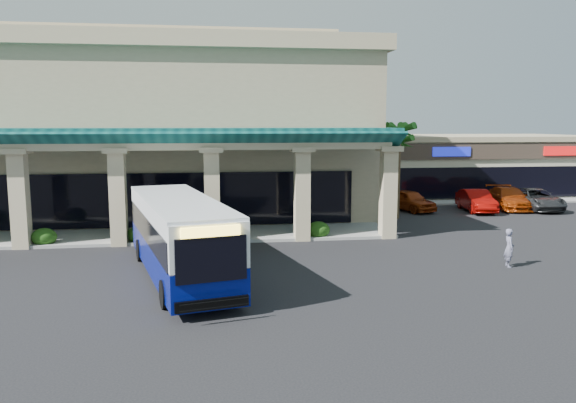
{
  "coord_description": "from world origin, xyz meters",
  "views": [
    {
      "loc": [
        -3.06,
        -22.49,
        5.87
      ],
      "look_at": [
        0.59,
        3.79,
        2.2
      ],
      "focal_mm": 35.0,
      "sensor_mm": 36.0,
      "label": 1
    }
  ],
  "objects": [
    {
      "name": "car_silver",
      "position": [
        10.35,
        13.87,
        0.72
      ],
      "size": [
        3.0,
        4.52,
        1.43
      ],
      "primitive_type": "imported",
      "rotation": [
        0.0,
        0.0,
        0.34
      ],
      "color": "maroon",
      "rests_on": "ground"
    },
    {
      "name": "palm_0",
      "position": [
        8.5,
        11.0,
        3.3
      ],
      "size": [
        2.4,
        2.4,
        6.6
      ],
      "primitive_type": null,
      "color": "#1E5A18",
      "rests_on": "ground"
    },
    {
      "name": "car_red",
      "position": [
        17.56,
        13.79,
        0.75
      ],
      "size": [
        2.97,
        5.44,
        1.49
      ],
      "primitive_type": "imported",
      "rotation": [
        0.0,
        0.0,
        -0.18
      ],
      "color": "#9B3308",
      "rests_on": "ground"
    },
    {
      "name": "palm_1",
      "position": [
        9.5,
        14.0,
        2.9
      ],
      "size": [
        2.4,
        2.4,
        5.8
      ],
      "primitive_type": null,
      "color": "#1E5A18",
      "rests_on": "ground"
    },
    {
      "name": "car_gray",
      "position": [
        19.13,
        13.18,
        0.73
      ],
      "size": [
        2.79,
        5.38,
        1.45
      ],
      "primitive_type": "imported",
      "rotation": [
        0.0,
        0.0,
        -0.07
      ],
      "color": "#2A2A2C",
      "rests_on": "ground"
    },
    {
      "name": "main_building",
      "position": [
        -8.0,
        16.0,
        5.67
      ],
      "size": [
        30.8,
        14.8,
        11.35
      ],
      "primitive_type": null,
      "color": "tan",
      "rests_on": "ground"
    },
    {
      "name": "transit_bus",
      "position": [
        -4.28,
        -1.0,
        1.53
      ],
      "size": [
        4.98,
        11.22,
        3.05
      ],
      "primitive_type": null,
      "rotation": [
        0.0,
        0.0,
        0.23
      ],
      "color": "#040F73",
      "rests_on": "ground"
    },
    {
      "name": "broadleaf_tree",
      "position": [
        7.5,
        19.0,
        2.41
      ],
      "size": [
        2.6,
        2.6,
        4.81
      ],
      "primitive_type": null,
      "color": "#1A400E",
      "rests_on": "ground"
    },
    {
      "name": "ground",
      "position": [
        0.0,
        0.0,
        0.0
      ],
      "size": [
        110.0,
        110.0,
        0.0
      ],
      "primitive_type": "plane",
      "color": "black"
    },
    {
      "name": "strip_mall",
      "position": [
        18.0,
        24.0,
        2.45
      ],
      "size": [
        22.5,
        12.5,
        4.9
      ],
      "primitive_type": null,
      "color": "beige",
      "rests_on": "ground"
    },
    {
      "name": "pedestrian",
      "position": [
        9.1,
        -1.31,
        0.8
      ],
      "size": [
        0.48,
        0.64,
        1.6
      ],
      "primitive_type": "imported",
      "rotation": [
        0.0,
        0.0,
        1.4
      ],
      "color": "slate",
      "rests_on": "ground"
    },
    {
      "name": "car_white",
      "position": [
        14.7,
        12.94,
        0.74
      ],
      "size": [
        2.14,
        4.65,
        1.48
      ],
      "primitive_type": "imported",
      "rotation": [
        0.0,
        0.0,
        -0.13
      ],
      "color": "#880704",
      "rests_on": "ground"
    },
    {
      "name": "arcade",
      "position": [
        -8.0,
        6.8,
        2.85
      ],
      "size": [
        30.0,
        6.2,
        5.7
      ],
      "primitive_type": null,
      "color": "#0B4343",
      "rests_on": "ground"
    }
  ]
}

